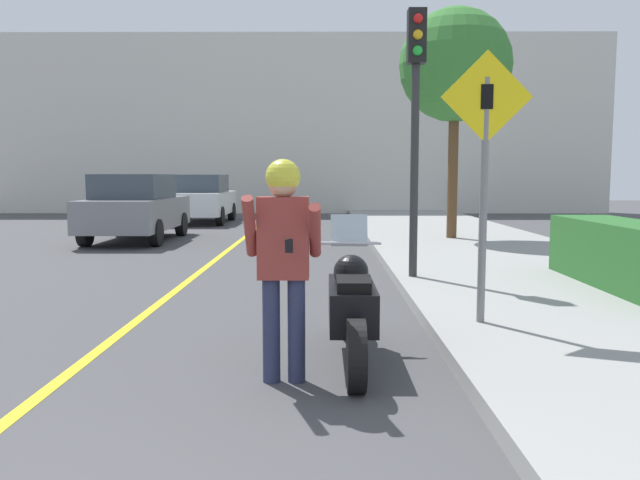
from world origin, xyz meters
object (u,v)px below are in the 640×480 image
street_tree (455,66)px  parked_car_grey (136,207)px  parked_car_white (202,198)px  crossing_sign (485,161)px  person_biker (283,246)px  motorcycle (352,306)px  traffic_light (416,93)px

street_tree → parked_car_grey: size_ratio=1.29×
street_tree → parked_car_white: (-7.33, 6.72, -3.35)m
parked_car_grey → crossing_sign: bearing=-56.0°
person_biker → crossing_sign: bearing=36.5°
street_tree → parked_car_grey: 8.54m
person_biker → street_tree: street_tree is taller
motorcycle → traffic_light: 4.51m
parked_car_grey → street_tree: bearing=-4.9°
motorcycle → street_tree: (2.84, 9.55, 3.72)m
person_biker → crossing_sign: size_ratio=0.65×
crossing_sign → parked_car_grey: (-6.35, 9.42, -0.93)m
parked_car_white → person_biker: bearing=-76.9°
person_biker → crossing_sign: (1.92, 1.42, 0.69)m
traffic_light → crossing_sign: bearing=-84.5°
crossing_sign → parked_car_grey: bearing=124.0°
traffic_light → parked_car_grey: traffic_light is taller
person_biker → parked_car_white: (-3.93, 16.88, -0.24)m
crossing_sign → parked_car_grey: size_ratio=0.65×
person_biker → parked_car_grey: 11.71m
crossing_sign → traffic_light: traffic_light is taller
traffic_light → street_tree: (1.76, 5.85, 1.39)m
traffic_light → parked_car_grey: size_ratio=0.92×
traffic_light → parked_car_white: 13.89m
street_tree → parked_car_white: bearing=137.5°
traffic_light → person_biker: bearing=-110.8°
traffic_light → street_tree: size_ratio=0.71×
motorcycle → parked_car_white: parked_car_white is taller
motorcycle → crossing_sign: 2.05m
parked_car_white → crossing_sign: bearing=-69.3°
crossing_sign → parked_car_white: size_ratio=0.65×
motorcycle → crossing_sign: (1.36, 0.81, 1.30)m
street_tree → parked_car_white: 10.50m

